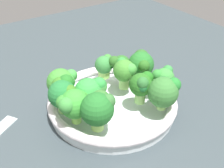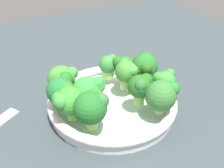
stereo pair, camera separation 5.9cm
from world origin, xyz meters
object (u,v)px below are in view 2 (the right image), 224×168
Objects in this scene: broccoli_floret_0 at (145,66)px; broccoli_floret_8 at (109,65)px; broccoli_floret_3 at (165,82)px; broccoli_floret_9 at (62,89)px; broccoli_floret_7 at (69,101)px; broccoli_floret_11 at (162,94)px; broccoli_floret_1 at (63,80)px; bowl at (112,102)px; broccoli_floret_10 at (89,90)px; broccoli_floret_5 at (92,107)px; broccoli_floret_2 at (140,87)px; broccoli_floret_4 at (124,65)px; broccoli_floret_6 at (127,72)px.

broccoli_floret_0 is 8.45cm from broccoli_floret_8.
broccoli_floret_9 reaches higher than broccoli_floret_3.
broccoli_floret_7 is 1.00× the size of broccoli_floret_11.
broccoli_floret_1 is 21.11cm from broccoli_floret_3.
bowl is 7.90cm from broccoli_floret_10.
broccoli_floret_3 is 0.88× the size of broccoli_floret_9.
bowl is 11.26cm from broccoli_floret_0.
broccoli_floret_10 is (3.50, -5.44, -0.33)cm from broccoli_floret_1.
broccoli_floret_5 reaches higher than broccoli_floret_10.
broccoli_floret_2 is 15.53cm from broccoli_floret_9.
broccoli_floret_0 reaches higher than broccoli_floret_4.
bowl is 4.13× the size of broccoli_floret_2.
broccoli_floret_1 is 7.94cm from broccoli_floret_7.
broccoli_floret_11 is at bearing -55.57° from broccoli_floret_2.
broccoli_floret_0 is 1.10× the size of broccoli_floret_3.
broccoli_floret_6 is at bearing -110.95° from broccoli_floret_4.
broccoli_floret_4 is at bearing 92.05° from broccoli_floret_11.
broccoli_floret_6 is 1.02× the size of broccoli_floret_10.
broccoli_floret_11 is (-3.36, -11.09, 0.14)cm from broccoli_floret_0.
broccoli_floret_4 is (-3.86, 2.97, -0.35)cm from broccoli_floret_0.
broccoli_floret_0 is at bearing -37.53° from broccoli_floret_4.
broccoli_floret_8 is (13.65, 10.68, -1.19)cm from broccoli_floret_7.
bowl is at bearing -138.11° from broccoli_floret_4.
broccoli_floret_9 is at bearing 172.65° from bowl.
broccoli_floret_6 is at bearing 33.72° from broccoli_floret_5.
broccoli_floret_0 is 1.17× the size of broccoli_floret_4.
broccoli_floret_10 is at bearing -57.26° from broccoli_floret_1.
broccoli_floret_8 is at bearing 13.28° from broccoli_floret_1.
bowl is at bearing 41.87° from broccoli_floret_5.
bowl is 3.99× the size of broccoli_floret_1.
broccoli_floret_10 is at bearing 71.58° from broccoli_floret_5.
broccoli_floret_0 is at bearing 90.03° from broccoli_floret_3.
broccoli_floret_11 is (11.73, -8.24, 0.25)cm from broccoli_floret_10.
broccoli_floret_11 reaches higher than broccoli_floret_3.
broccoli_floret_11 is at bearing -106.85° from broccoli_floret_0.
broccoli_floret_5 is at bearing -174.97° from broccoli_floret_3.
broccoli_floret_7 is (-10.54, -3.12, 6.04)cm from bowl.
broccoli_floret_3 is (9.52, -5.30, 5.54)cm from bowl.
broccoli_floret_5 is 4.72cm from broccoli_floret_7.
broccoli_floret_1 is 12.57cm from broccoli_floret_8.
broccoli_floret_2 is 1.18× the size of broccoli_floret_4.
broccoli_floret_1 is 3.60cm from broccoli_floret_9.
broccoli_floret_7 is at bearing -163.51° from bowl.
broccoli_floret_4 is 4.43cm from broccoli_floret_6.
broccoli_floret_6 is at bearing -168.47° from broccoli_floret_0.
broccoli_floret_0 reaches higher than broccoli_floret_3.
broccoli_floret_3 is 5.00cm from broccoli_floret_11.
broccoli_floret_3 is 1.07× the size of broccoli_floret_4.
broccoli_floret_0 reaches higher than bowl.
broccoli_floret_0 is at bearing -7.90° from broccoli_floret_1.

